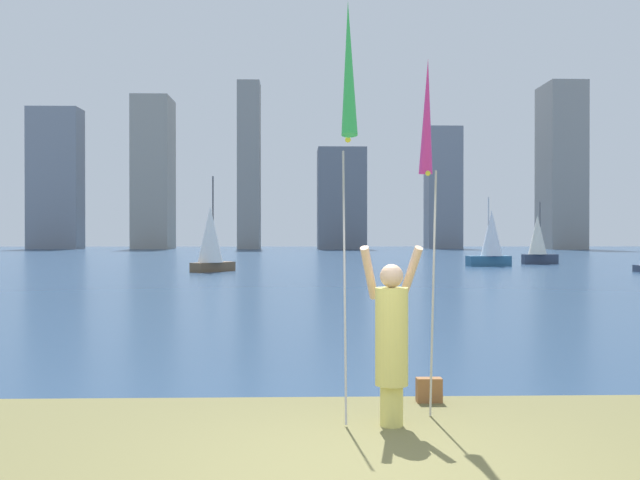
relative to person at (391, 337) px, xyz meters
The scene contains 14 objects.
ground 49.56m from the person, 90.46° to the left, with size 120.00×138.00×0.12m.
person is the anchor object (origin of this frame).
kite_flag_left 2.72m from the person, 140.53° to the right, with size 0.16×1.13×4.38m.
kite_flag_right 2.46m from the person, 51.36° to the left, with size 0.16×0.73×4.02m.
bag 1.45m from the person, 60.93° to the left, with size 0.31×0.16×0.29m.
sailboat_0 40.42m from the person, 73.63° to the left, with size 2.90×1.59×4.47m.
sailboat_2 32.62m from the person, 100.32° to the left, with size 2.32×2.70×5.24m.
sailboat_4 44.58m from the person, 69.69° to the left, with size 2.55×1.42×4.31m.
skyline_tower_0 104.64m from the person, 110.35° to the left, with size 7.22×4.35×20.29m.
skyline_tower_1 101.76m from the person, 102.78° to the left, with size 5.32×7.19×22.05m.
skyline_tower_2 97.18m from the person, 94.90° to the left, with size 3.17×3.95×23.90m.
skyline_tower_3 96.07m from the person, 87.03° to the left, with size 6.79×7.23×14.27m.
skyline_tower_4 101.69m from the person, 78.42° to the left, with size 5.05×4.61×17.96m.
skyline_tower_5 102.21m from the person, 68.97° to the left, with size 5.17×7.58×23.56m.
Camera 1 is at (-0.57, -6.18, 2.01)m, focal length 40.57 mm.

